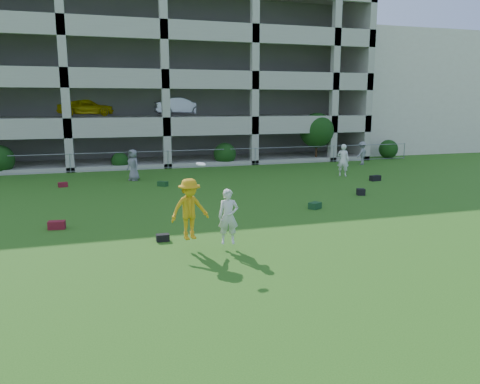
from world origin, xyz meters
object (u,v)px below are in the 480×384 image
object	(u,v)px
bystander_e	(343,160)
crate_d	(361,192)
stucco_building	(393,94)
bystander_f	(362,153)
parking_garage	(150,80)
frisbee_contest	(198,211)
bystander_c	(133,165)

from	to	relation	value
bystander_e	crate_d	distance (m)	5.79
stucco_building	bystander_e	size ratio (longest dim) A/B	8.52
stucco_building	bystander_f	bearing A→B (deg)	-132.06
stucco_building	parking_garage	bearing A→B (deg)	-179.25
stucco_building	bystander_f	world-z (taller)	stucco_building
parking_garage	bystander_e	bearing A→B (deg)	-57.89
frisbee_contest	parking_garage	distance (m)	26.45
bystander_e	bystander_f	bearing A→B (deg)	-90.97
bystander_e	frisbee_contest	distance (m)	15.66
bystander_f	crate_d	world-z (taller)	bystander_f
stucco_building	frisbee_contest	xyz separation A→B (m)	(-24.72, -26.25, -3.82)
stucco_building	frisbee_contest	distance (m)	36.26
frisbee_contest	bystander_f	bearing A→B (deg)	45.88
bystander_e	parking_garage	xyz separation A→B (m)	(-9.30, 14.82, 5.08)
bystander_e	crate_d	xyz separation A→B (m)	(-2.05, -5.35, -0.79)
crate_d	parking_garage	bearing A→B (deg)	109.76
bystander_e	bystander_f	world-z (taller)	bystander_e
frisbee_contest	parking_garage	world-z (taller)	parking_garage
bystander_f	crate_d	xyz separation A→B (m)	(-5.87, -9.51, -0.65)
frisbee_contest	parking_garage	xyz separation A→B (m)	(1.71, 25.95, 4.84)
stucco_building	parking_garage	distance (m)	23.03
bystander_f	parking_garage	bearing A→B (deg)	-70.59
frisbee_contest	stucco_building	bearing A→B (deg)	46.72
bystander_f	crate_d	size ratio (longest dim) A/B	4.55
bystander_f	bystander_c	bearing A→B (deg)	-23.67
stucco_building	frisbee_contest	world-z (taller)	stucco_building
bystander_c	bystander_f	bearing A→B (deg)	64.89
bystander_c	parking_garage	size ratio (longest dim) A/B	0.06
frisbee_contest	bystander_c	bearing A→B (deg)	93.51
stucco_building	crate_d	distance (m)	26.29
stucco_building	parking_garage	world-z (taller)	parking_garage
bystander_e	crate_d	world-z (taller)	bystander_e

